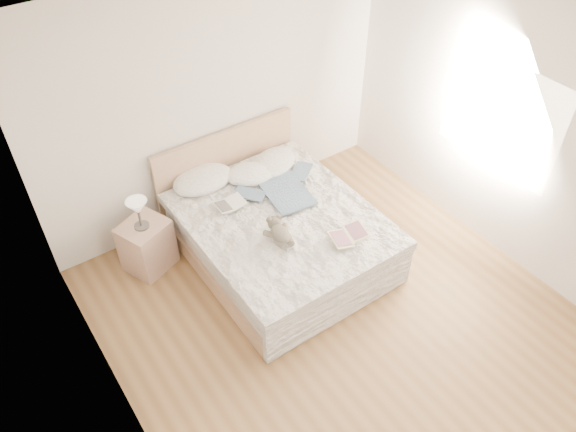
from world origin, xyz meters
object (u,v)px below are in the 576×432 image
(table_lamp, at_px, (138,209))
(nightstand, at_px, (147,246))
(photo_book, at_px, (230,204))
(bed, at_px, (277,232))
(childrens_book, at_px, (348,235))
(teddy_bear, at_px, (280,239))

(table_lamp, bearing_deg, nightstand, 59.11)
(table_lamp, relative_size, photo_book, 1.05)
(bed, xyz_separation_m, childrens_book, (0.35, -0.70, 0.32))
(table_lamp, relative_size, teddy_bear, 1.02)
(bed, bearing_deg, table_lamp, 152.87)
(bed, bearing_deg, photo_book, 136.18)
(table_lamp, relative_size, childrens_book, 0.86)
(table_lamp, bearing_deg, teddy_bear, -45.96)
(table_lamp, bearing_deg, photo_book, -18.37)
(childrens_book, bearing_deg, bed, 130.04)
(childrens_book, bearing_deg, teddy_bear, 164.83)
(nightstand, xyz_separation_m, photo_book, (0.84, -0.29, 0.35))
(table_lamp, xyz_separation_m, childrens_book, (1.53, -1.31, -0.17))
(nightstand, distance_m, childrens_book, 2.05)
(nightstand, distance_m, table_lamp, 0.52)
(childrens_book, bearing_deg, photo_book, 137.40)
(teddy_bear, bearing_deg, childrens_book, -22.12)
(nightstand, distance_m, photo_book, 0.95)
(table_lamp, xyz_separation_m, teddy_bear, (0.97, -1.00, -0.15))
(photo_book, relative_size, childrens_book, 0.82)
(photo_book, distance_m, teddy_bear, 0.73)
(nightstand, bearing_deg, childrens_book, -40.92)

